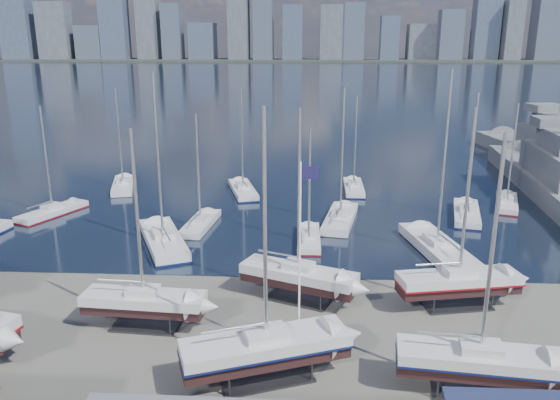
{
  "coord_description": "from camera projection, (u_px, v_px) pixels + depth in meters",
  "views": [
    {
      "loc": [
        3.23,
        -42.24,
        19.06
      ],
      "look_at": [
        0.56,
        8.0,
        4.52
      ],
      "focal_mm": 35.0,
      "sensor_mm": 36.0,
      "label": 1
    }
  ],
  "objects": [
    {
      "name": "ground",
      "position": [
        257.0,
        340.0,
        36.39
      ],
      "size": [
        1400.0,
        1400.0,
        0.0
      ],
      "primitive_type": "plane",
      "color": "#605E59",
      "rests_on": "ground"
    },
    {
      "name": "water",
      "position": [
        304.0,
        75.0,
        333.83
      ],
      "size": [
        1400.0,
        600.0,
        0.4
      ],
      "primitive_type": "cube",
      "color": "#1A263C",
      "rests_on": "ground"
    },
    {
      "name": "far_shore",
      "position": [
        307.0,
        60.0,
        582.92
      ],
      "size": [
        1400.0,
        80.0,
        2.2
      ],
      "primitive_type": "cube",
      "color": "#2D332D",
      "rests_on": "ground"
    },
    {
      "name": "skyline",
      "position": [
        300.0,
        23.0,
        566.79
      ],
      "size": [
        639.14,
        43.8,
        107.69
      ],
      "color": "#475166",
      "rests_on": "far_shore"
    },
    {
      "name": "sailboat_cradle_2",
      "position": [
        144.0,
        301.0,
        37.44
      ],
      "size": [
        8.57,
        2.97,
        13.91
      ],
      "rotation": [
        0.0,
        0.0,
        -0.07
      ],
      "color": "#2D2D33",
      "rests_on": "ground"
    },
    {
      "name": "sailboat_cradle_3",
      "position": [
        266.0,
        348.0,
        31.55
      ],
      "size": [
        10.23,
        6.1,
        15.98
      ],
      "rotation": [
        0.0,
        0.0,
        0.36
      ],
      "color": "#2D2D33",
      "rests_on": "ground"
    },
    {
      "name": "sailboat_cradle_4",
      "position": [
        298.0,
        276.0,
        41.43
      ],
      "size": [
        9.23,
        5.77,
        14.72
      ],
      "rotation": [
        0.0,
        0.0,
        -0.4
      ],
      "color": "#2D2D33",
      "rests_on": "ground"
    },
    {
      "name": "sailboat_cradle_5",
      "position": [
        479.0,
        361.0,
        30.32
      ],
      "size": [
        9.34,
        3.59,
        14.82
      ],
      "rotation": [
        0.0,
        0.0,
        -0.12
      ],
      "color": "#2D2D33",
      "rests_on": "ground"
    },
    {
      "name": "sailboat_cradle_6",
      "position": [
        459.0,
        282.0,
        40.43
      ],
      "size": [
        9.47,
        4.29,
        14.87
      ],
      "rotation": [
        0.0,
        0.0,
        0.2
      ],
      "color": "#2D2D33",
      "rests_on": "ground"
    },
    {
      "name": "sailboat_moored_1",
      "position": [
        53.0,
        213.0,
        62.51
      ],
      "size": [
        5.73,
        8.97,
        13.04
      ],
      "rotation": [
        0.0,
        0.0,
        1.16
      ],
      "color": "black",
      "rests_on": "water"
    },
    {
      "name": "sailboat_moored_2",
      "position": [
        123.0,
        187.0,
        73.83
      ],
      "size": [
        5.02,
        9.74,
        14.17
      ],
      "rotation": [
        0.0,
        0.0,
        1.84
      ],
      "color": "black",
      "rests_on": "water"
    },
    {
      "name": "sailboat_moored_3",
      "position": [
        163.0,
        242.0,
        53.25
      ],
      "size": [
        7.64,
        11.85,
        17.24
      ],
      "rotation": [
        0.0,
        0.0,
        1.99
      ],
      "color": "black",
      "rests_on": "water"
    },
    {
      "name": "sailboat_moored_4",
      "position": [
        201.0,
        224.0,
        58.44
      ],
      "size": [
        3.19,
        8.6,
        12.69
      ],
      "rotation": [
        0.0,
        0.0,
        1.47
      ],
      "color": "black",
      "rests_on": "water"
    },
    {
      "name": "sailboat_moored_5",
      "position": [
        243.0,
        191.0,
        71.6
      ],
      "size": [
        5.14,
        9.9,
        14.26
      ],
      "rotation": [
        0.0,
        0.0,
        1.84
      ],
      "color": "black",
      "rests_on": "water"
    },
    {
      "name": "sailboat_moored_6",
      "position": [
        309.0,
        239.0,
        54.12
      ],
      "size": [
        2.32,
        8.01,
        11.95
      ],
      "rotation": [
        0.0,
        0.0,
        1.58
      ],
      "color": "black",
      "rests_on": "water"
    },
    {
      "name": "sailboat_moored_7",
      "position": [
        340.0,
        220.0,
        59.84
      ],
      "size": [
        4.63,
        10.5,
        15.33
      ],
      "rotation": [
        0.0,
        0.0,
        1.39
      ],
      "color": "black",
      "rests_on": "water"
    },
    {
      "name": "sailboat_moored_8",
      "position": [
        354.0,
        189.0,
        72.85
      ],
      "size": [
        2.58,
        8.81,
        13.11
      ],
      "rotation": [
        0.0,
        0.0,
        1.56
      ],
      "color": "black",
      "rests_on": "water"
    },
    {
      "name": "sailboat_moored_9",
      "position": [
        437.0,
        249.0,
        51.38
      ],
      "size": [
        5.51,
        12.12,
        17.67
      ],
      "rotation": [
        0.0,
        0.0,
        1.77
      ],
      "color": "black",
      "rests_on": "water"
    },
    {
      "name": "sailboat_moored_10",
      "position": [
        466.0,
        215.0,
        61.74
      ],
      "size": [
        4.91,
        10.13,
        14.6
      ],
      "rotation": [
        0.0,
        0.0,
        1.34
      ],
      "color": "black",
      "rests_on": "water"
    },
    {
      "name": "sailboat_moored_11",
      "position": [
        506.0,
        204.0,
        65.93
      ],
      "size": [
        5.02,
        8.96,
        12.92
      ],
      "rotation": [
        0.0,
        0.0,
        1.25
      ],
      "color": "black",
      "rests_on": "water"
    },
    {
      "name": "naval_ship_east",
      "position": [
        559.0,
        185.0,
        69.17
      ],
      "size": [
        11.56,
        46.94,
        18.18
      ],
      "rotation": [
        0.0,
        0.0,
        1.48
      ],
      "color": "slate",
      "rests_on": "water"
    },
    {
      "name": "naval_ship_west",
      "position": [
        553.0,
        157.0,
        86.53
      ],
      "size": [
        12.14,
        44.03,
        17.92
      ],
      "rotation": [
        0.0,
        0.0,
        1.69
      ],
      "color": "slate",
      "rests_on": "water"
    },
    {
      "name": "flagpole",
      "position": [
        301.0,
        249.0,
        32.33
      ],
      "size": [
        1.11,
        0.12,
        12.57
      ],
      "color": "white",
      "rests_on": "ground"
    }
  ]
}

